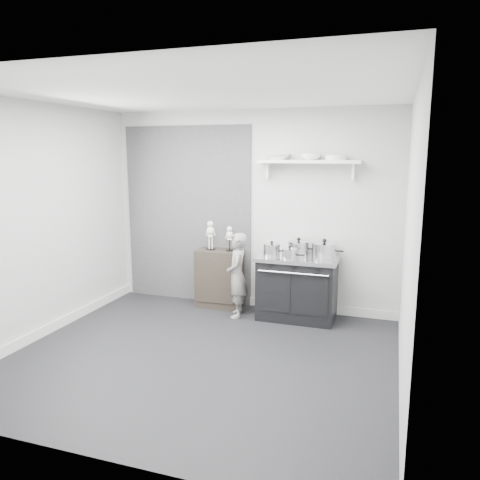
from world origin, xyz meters
name	(u,v)px	position (x,y,z in m)	size (l,w,h in m)	color
ground	(201,356)	(0.00, 0.00, 0.00)	(4.00, 4.00, 0.00)	black
room_shell	(196,201)	(-0.09, 0.15, 1.64)	(4.02, 3.62, 2.71)	#B8B8B5
wall_shelf	(309,162)	(0.80, 1.68, 2.01)	(1.30, 0.26, 0.24)	white
stove	(297,287)	(0.73, 1.48, 0.42)	(1.03, 0.64, 0.83)	black
side_cabinet	(220,278)	(-0.40, 1.61, 0.40)	(0.62, 0.36, 0.81)	black
child	(237,275)	(-0.03, 1.30, 0.56)	(0.41, 0.27, 1.11)	slate
pot_front_left	(272,250)	(0.40, 1.39, 0.91)	(0.30, 0.22, 0.20)	silver
pot_back_left	(299,247)	(0.71, 1.62, 0.91)	(0.37, 0.28, 0.22)	silver
pot_back_right	(324,249)	(1.04, 1.58, 0.91)	(0.40, 0.32, 0.23)	silver
pot_front_center	(290,254)	(0.66, 1.29, 0.89)	(0.28, 0.19, 0.16)	silver
skeleton_full	(211,233)	(-0.53, 1.61, 1.04)	(0.13, 0.08, 0.46)	silver
skeleton_torso	(230,237)	(-0.25, 1.61, 1.00)	(0.11, 0.07, 0.39)	silver
bowl_large	(278,157)	(0.40, 1.67, 2.08)	(0.32, 0.32, 0.08)	white
bowl_small	(311,157)	(0.82, 1.67, 2.08)	(0.25, 0.25, 0.08)	white
plate_stack	(336,158)	(1.14, 1.67, 2.07)	(0.26, 0.26, 0.06)	white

